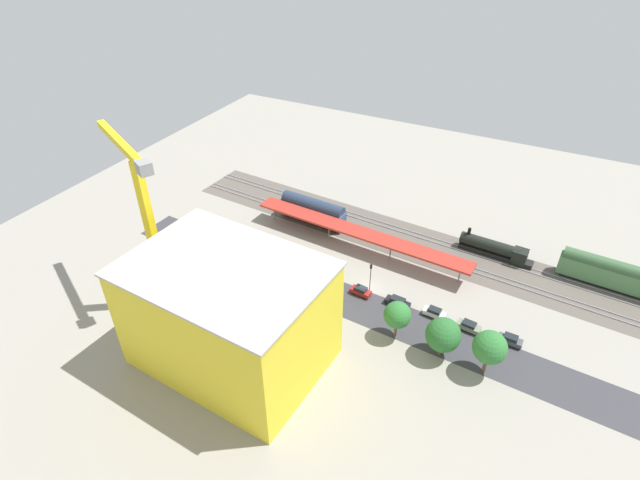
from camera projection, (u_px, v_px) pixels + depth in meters
The scene contains 24 objects.
ground_plane at pixel (367, 289), 98.23m from camera, with size 171.37×171.37×0.00m, color gray.
rail_bed at pixel (401, 239), 112.55m from camera, with size 107.10×13.96×0.01m, color #5B544C.
street_asphalt at pixel (357, 305), 94.60m from camera, with size 107.10×9.00×0.01m, color #38383D.
track_rails at pixel (402, 238), 112.45m from camera, with size 106.88×14.62×0.12m.
platform_canopy_near at pixel (359, 232), 107.09m from camera, with size 50.16×7.60×4.49m.
locomotive at pixel (496, 250), 106.17m from camera, with size 15.67×3.60×4.97m.
passenger_coach at pixel (611, 273), 97.17m from camera, with size 18.95×4.10×6.22m.
freight_coach_far at pixel (313, 210), 116.44m from camera, with size 16.43×4.21×6.20m.
parked_car_0 at pixel (510, 340), 86.04m from camera, with size 4.16×1.87×1.76m.
parked_car_1 at pixel (469, 326), 88.79m from camera, with size 4.31×2.25×1.66m.
parked_car_2 at pixel (434, 313), 91.60m from camera, with size 4.20×1.97×1.75m.
parked_car_3 at pixel (398, 302), 93.96m from camera, with size 4.87×2.10×1.76m.
parked_car_4 at pixel (361, 291), 96.58m from camera, with size 4.17×2.13×1.74m.
parked_car_5 at pixel (325, 279), 99.74m from camera, with size 4.65×2.19×1.69m.
construction_building at pixel (229, 316), 78.85m from camera, with size 29.40×20.88×18.46m, color yellow.
construction_roof_slab at pixel (223, 269), 73.45m from camera, with size 30.00×21.48×0.40m, color #B7B2A8.
tower_crane at pixel (146, 219), 85.69m from camera, with size 21.19×11.61×31.25m.
box_truck_0 at pixel (279, 289), 95.59m from camera, with size 9.21×2.77×3.68m.
box_truck_1 at pixel (302, 297), 93.82m from camera, with size 10.38×4.00×3.57m.
box_truck_2 at pixel (231, 278), 98.74m from camera, with size 8.56×2.56×3.15m.
street_tree_0 at pixel (397, 315), 85.09m from camera, with size 4.76×4.76×7.40m.
street_tree_1 at pixel (443, 335), 81.72m from camera, with size 5.83×5.83×7.60m.
street_tree_2 at pixel (490, 347), 78.14m from camera, with size 5.45×5.45×8.42m.
traffic_light at pixel (371, 274), 95.26m from camera, with size 0.50×0.36×6.59m.
Camera 1 is at (-26.19, 70.83, 64.25)m, focal length 28.06 mm.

